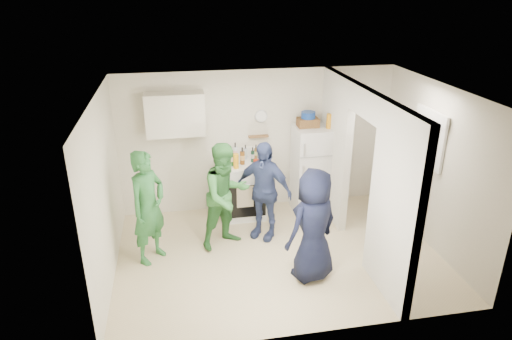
% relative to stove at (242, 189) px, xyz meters
% --- Properties ---
extents(floor, '(4.80, 4.80, 0.00)m').
position_rel_stove_xyz_m(floor, '(0.35, -1.37, -0.49)').
color(floor, beige).
rests_on(floor, ground).
extents(wall_back, '(4.80, 0.00, 4.80)m').
position_rel_stove_xyz_m(wall_back, '(0.35, 0.33, 0.76)').
color(wall_back, silver).
rests_on(wall_back, floor).
extents(wall_front, '(4.80, 0.00, 4.80)m').
position_rel_stove_xyz_m(wall_front, '(0.35, -3.07, 0.76)').
color(wall_front, silver).
rests_on(wall_front, floor).
extents(wall_left, '(0.00, 3.40, 3.40)m').
position_rel_stove_xyz_m(wall_left, '(-2.05, -1.37, 0.76)').
color(wall_left, silver).
rests_on(wall_left, floor).
extents(wall_right, '(0.00, 3.40, 3.40)m').
position_rel_stove_xyz_m(wall_right, '(2.75, -1.37, 0.76)').
color(wall_right, silver).
rests_on(wall_right, floor).
extents(ceiling, '(4.80, 4.80, 0.00)m').
position_rel_stove_xyz_m(ceiling, '(0.35, -1.37, 2.01)').
color(ceiling, white).
rests_on(ceiling, wall_back).
extents(partition_pier_back, '(0.12, 1.20, 2.50)m').
position_rel_stove_xyz_m(partition_pier_back, '(1.55, -0.27, 0.76)').
color(partition_pier_back, silver).
rests_on(partition_pier_back, floor).
extents(partition_pier_front, '(0.12, 1.20, 2.50)m').
position_rel_stove_xyz_m(partition_pier_front, '(1.55, -2.47, 0.76)').
color(partition_pier_front, silver).
rests_on(partition_pier_front, floor).
extents(partition_header, '(0.12, 1.00, 0.40)m').
position_rel_stove_xyz_m(partition_header, '(1.55, -1.37, 1.81)').
color(partition_header, silver).
rests_on(partition_header, partition_pier_back).
extents(stove, '(0.83, 0.69, 0.99)m').
position_rel_stove_xyz_m(stove, '(0.00, 0.00, 0.00)').
color(stove, white).
rests_on(stove, floor).
extents(upper_cabinet, '(0.95, 0.34, 0.70)m').
position_rel_stove_xyz_m(upper_cabinet, '(-1.05, 0.15, 1.36)').
color(upper_cabinet, silver).
rests_on(upper_cabinet, wall_back).
extents(fridge, '(0.64, 0.62, 1.56)m').
position_rel_stove_xyz_m(fridge, '(1.25, -0.03, 0.29)').
color(fridge, silver).
rests_on(fridge, floor).
extents(wicker_basket, '(0.35, 0.25, 0.15)m').
position_rel_stove_xyz_m(wicker_basket, '(1.15, 0.02, 1.14)').
color(wicker_basket, brown).
rests_on(wicker_basket, fridge).
extents(blue_bowl, '(0.24, 0.24, 0.11)m').
position_rel_stove_xyz_m(blue_bowl, '(1.15, 0.02, 1.27)').
color(blue_bowl, navy).
rests_on(blue_bowl, wicker_basket).
extents(yellow_cup_stack_top, '(0.09, 0.09, 0.25)m').
position_rel_stove_xyz_m(yellow_cup_stack_top, '(1.47, -0.13, 1.19)').
color(yellow_cup_stack_top, orange).
rests_on(yellow_cup_stack_top, fridge).
extents(wall_clock, '(0.22, 0.02, 0.22)m').
position_rel_stove_xyz_m(wall_clock, '(0.40, 0.31, 1.21)').
color(wall_clock, white).
rests_on(wall_clock, wall_back).
extents(spice_shelf, '(0.35, 0.08, 0.03)m').
position_rel_stove_xyz_m(spice_shelf, '(0.35, 0.28, 0.86)').
color(spice_shelf, olive).
rests_on(spice_shelf, wall_back).
extents(nook_window, '(0.03, 0.70, 0.80)m').
position_rel_stove_xyz_m(nook_window, '(2.73, -1.17, 1.16)').
color(nook_window, black).
rests_on(nook_window, wall_right).
extents(nook_window_frame, '(0.04, 0.76, 0.86)m').
position_rel_stove_xyz_m(nook_window_frame, '(2.71, -1.17, 1.16)').
color(nook_window_frame, white).
rests_on(nook_window_frame, wall_right).
extents(nook_valance, '(0.04, 0.82, 0.18)m').
position_rel_stove_xyz_m(nook_valance, '(2.69, -1.17, 1.51)').
color(nook_valance, white).
rests_on(nook_valance, wall_right).
extents(yellow_cup_stack_stove, '(0.09, 0.09, 0.25)m').
position_rel_stove_xyz_m(yellow_cup_stack_stove, '(-0.12, -0.22, 0.62)').
color(yellow_cup_stack_stove, orange).
rests_on(yellow_cup_stack_stove, stove).
extents(red_cup, '(0.09, 0.09, 0.12)m').
position_rel_stove_xyz_m(red_cup, '(0.22, -0.20, 0.55)').
color(red_cup, red).
rests_on(red_cup, stove).
extents(person_green_left, '(0.72, 0.74, 1.71)m').
position_rel_stove_xyz_m(person_green_left, '(-1.52, -1.12, 0.36)').
color(person_green_left, '#307840').
rests_on(person_green_left, floor).
extents(person_green_center, '(1.01, 0.93, 1.67)m').
position_rel_stove_xyz_m(person_green_center, '(-0.38, -0.91, 0.34)').
color(person_green_center, '#367C3D').
rests_on(person_green_center, floor).
extents(person_denim, '(0.99, 0.89, 1.62)m').
position_rel_stove_xyz_m(person_denim, '(0.23, -0.78, 0.31)').
color(person_denim, navy).
rests_on(person_denim, floor).
extents(person_navy, '(0.93, 0.80, 1.62)m').
position_rel_stove_xyz_m(person_navy, '(0.67, -1.98, 0.32)').
color(person_navy, black).
rests_on(person_navy, floor).
extents(person_nook, '(1.06, 1.30, 1.75)m').
position_rel_stove_xyz_m(person_nook, '(2.45, -0.88, 0.38)').
color(person_nook, black).
rests_on(person_nook, floor).
extents(bottle_a, '(0.07, 0.07, 0.28)m').
position_rel_stove_xyz_m(bottle_a, '(-0.29, 0.11, 0.64)').
color(bottle_a, brown).
rests_on(bottle_a, stove).
extents(bottle_b, '(0.07, 0.07, 0.29)m').
position_rel_stove_xyz_m(bottle_b, '(-0.18, -0.09, 0.64)').
color(bottle_b, '#215B1E').
rests_on(bottle_b, stove).
extents(bottle_c, '(0.07, 0.07, 0.32)m').
position_rel_stove_xyz_m(bottle_c, '(-0.08, 0.15, 0.65)').
color(bottle_c, white).
rests_on(bottle_c, stove).
extents(bottle_d, '(0.08, 0.08, 0.30)m').
position_rel_stove_xyz_m(bottle_d, '(0.01, -0.06, 0.64)').
color(bottle_d, brown).
rests_on(bottle_d, stove).
extents(bottle_e, '(0.06, 0.06, 0.26)m').
position_rel_stove_xyz_m(bottle_e, '(0.10, 0.17, 0.62)').
color(bottle_e, '#B5C0C8').
rests_on(bottle_e, stove).
extents(bottle_f, '(0.06, 0.06, 0.27)m').
position_rel_stove_xyz_m(bottle_f, '(0.20, 0.01, 0.63)').
color(bottle_f, '#113122').
rests_on(bottle_f, stove).
extents(bottle_g, '(0.06, 0.06, 0.26)m').
position_rel_stove_xyz_m(bottle_g, '(0.28, 0.15, 0.62)').
color(bottle_g, brown).
rests_on(bottle_g, stove).
extents(bottle_h, '(0.07, 0.07, 0.32)m').
position_rel_stove_xyz_m(bottle_h, '(-0.31, -0.11, 0.66)').
color(bottle_h, '#B8BDC5').
rests_on(bottle_h, stove).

